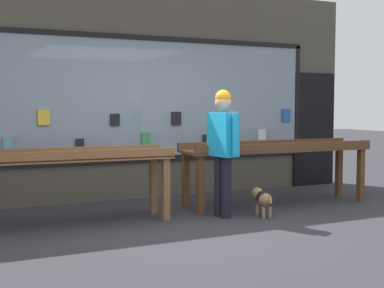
% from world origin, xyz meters
% --- Properties ---
extents(ground_plane, '(40.00, 40.00, 0.00)m').
position_xyz_m(ground_plane, '(0.00, 0.00, 0.00)').
color(ground_plane, '#2D2D33').
extents(shopfront_facade, '(7.82, 0.29, 3.44)m').
position_xyz_m(shopfront_facade, '(0.07, 2.39, 1.70)').
color(shopfront_facade, '#4C473D').
rests_on(shopfront_facade, ground_plane).
extents(display_table_left, '(2.99, 0.80, 0.96)m').
position_xyz_m(display_table_left, '(-1.66, 0.94, 0.78)').
color(display_table_left, brown).
rests_on(display_table_left, ground_plane).
extents(display_table_right, '(2.99, 0.83, 0.96)m').
position_xyz_m(display_table_right, '(1.66, 0.94, 0.78)').
color(display_table_right, brown).
rests_on(display_table_right, ground_plane).
extents(person_browsing, '(0.26, 0.67, 1.71)m').
position_xyz_m(person_browsing, '(0.48, 0.48, 1.01)').
color(person_browsing, black).
rests_on(person_browsing, ground_plane).
extents(small_dog, '(0.25, 0.56, 0.36)m').
position_xyz_m(small_dog, '(1.00, 0.30, 0.24)').
color(small_dog, '#99724C').
rests_on(small_dog, ground_plane).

